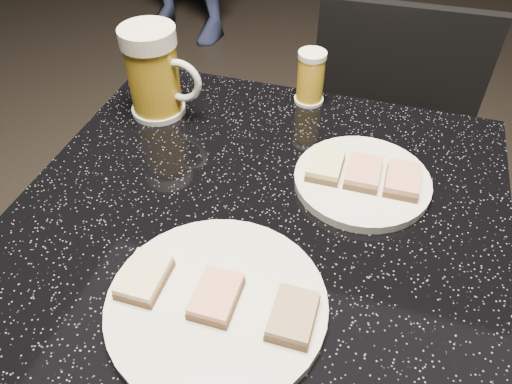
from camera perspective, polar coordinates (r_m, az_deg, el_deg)
plate_large at (r=0.61m, az=-4.49°, el=-12.63°), size 0.26×0.26×0.01m
plate_small at (r=0.77m, az=12.01°, el=1.27°), size 0.21×0.21×0.01m
table at (r=0.90m, az=0.00°, el=-13.61°), size 0.70×0.70×0.75m
beer_mug at (r=0.88m, az=-11.53°, el=13.25°), size 0.14×0.10×0.16m
beer_tumbler at (r=0.92m, az=6.26°, el=12.87°), size 0.05×0.05×0.10m
chair at (r=1.19m, az=13.77°, el=1.91°), size 0.38×0.38×0.85m
canapes_on_plate_large at (r=0.60m, az=-4.58°, el=-11.76°), size 0.24×0.07×0.02m
canapes_on_plate_small at (r=0.76m, az=12.19°, el=2.18°), size 0.16×0.07×0.02m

